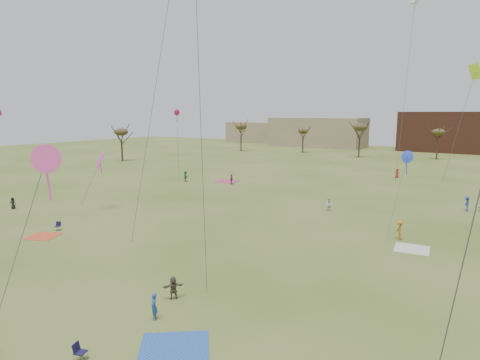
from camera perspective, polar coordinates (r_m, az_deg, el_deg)
The scene contains 21 objects.
ground at distance 30.08m, azimuth -12.98°, elevation -13.59°, with size 260.00×260.00×0.00m, color #40551A.
flyer_near_right at distance 24.60m, azimuth -11.99°, elevation -16.98°, with size 0.57×0.37×1.55m, color #22509F.
spectator_fore_c at distance 26.81m, azimuth -9.35°, elevation -14.69°, with size 1.38×0.44×1.48m, color brown.
flyer_mid_a at distance 56.98m, azimuth -29.30°, elevation -2.85°, with size 0.70×0.46×1.44m, color black.
flyer_mid_b at distance 40.66m, azimuth 21.48°, elevation -6.52°, with size 1.21×0.69×1.87m, color #B87622.
spectator_mid_d at distance 66.71m, azimuth -1.21°, elevation 0.11°, with size 1.00×0.42×1.71m, color #9C4171.
spectator_mid_e at distance 49.84m, azimuth 12.41°, elevation -3.33°, with size 0.81×0.63×1.66m, color silver.
flyer_far_a at distance 70.05m, azimuth -7.67°, elevation 0.52°, with size 1.69×0.54×1.83m, color #297B38.
flyer_far_b at distance 78.83m, azimuth 21.21°, elevation 0.90°, with size 0.83×0.54×1.70m, color #A8221C.
flyer_far_c at distance 55.85m, azimuth 29.25°, elevation -2.91°, with size 1.13×0.65×1.75m, color #232EA0.
blanket_red at distance 43.32m, azimuth -25.94°, elevation -7.14°, with size 2.59×2.59×0.03m, color #D44B2A.
blanket_blue at distance 22.03m, azimuth -9.26°, elevation -22.58°, with size 3.43×3.43×0.03m, color #2959B3.
blanket_cream at distance 38.56m, azimuth 22.99°, elevation -8.91°, with size 2.79×2.79×0.03m, color silver.
blanket_plum at distance 69.84m, azimuth -1.78°, elevation -0.18°, with size 3.56×3.56×0.03m, color #B53763.
camp_chair_left at distance 44.78m, azimuth -24.23°, elevation -6.15°, with size 0.71×0.72×0.87m.
camp_chair_center at distance 22.30m, azimuth -21.50°, elevation -21.95°, with size 0.68×0.66×0.87m.
kites_aloft at distance 46.64m, azimuth 8.96°, elevation 21.16°, with size 63.82×59.87×27.86m.
tree_line at distance 100.88m, azimuth 20.03°, elevation 6.26°, with size 117.44×49.32×8.91m.
building_tan at distance 145.07m, azimuth 10.82°, elevation 6.62°, with size 32.00×14.00×10.00m, color #937F60.
building_brick at distance 139.92m, azimuth 27.05°, elevation 6.08°, with size 26.00×16.00×12.00m, color brown.
building_tan_west at distance 164.92m, azimuth 2.02°, elevation 6.75°, with size 20.00×12.00×8.00m, color #937F60.
Camera 1 is at (20.24, -18.97, 11.63)m, focal length 30.36 mm.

